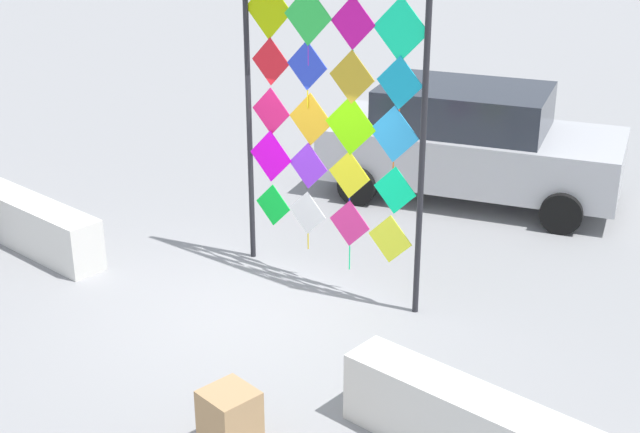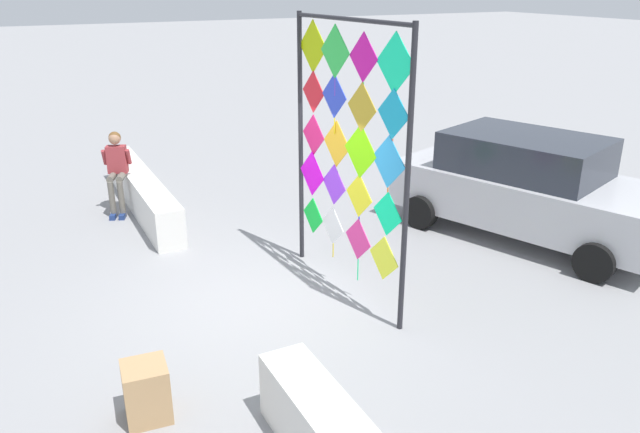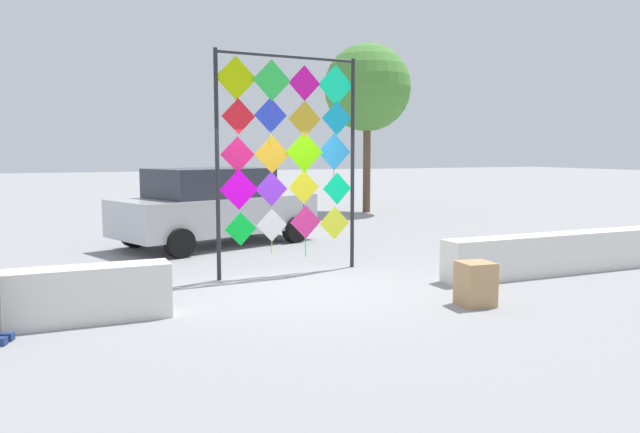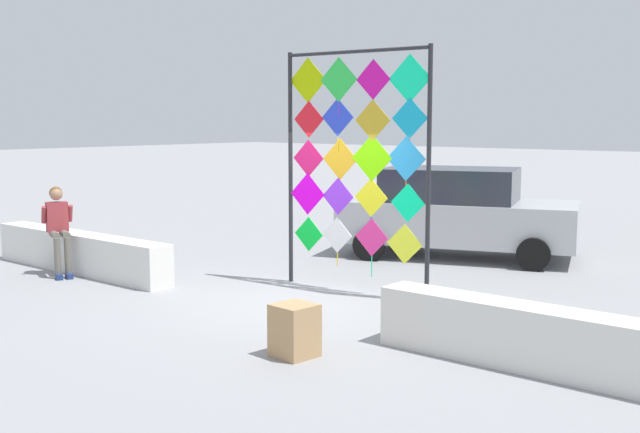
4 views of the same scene
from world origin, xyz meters
TOP-DOWN VIEW (x-y plane):
  - ground at (0.00, 0.00)m, footprint 120.00×120.00m
  - plaza_ledge_right at (4.53, -0.60)m, footprint 4.62×0.49m
  - kite_display_rack at (0.20, 1.29)m, footprint 2.63×0.24m
  - parked_car at (-0.17, 5.08)m, footprint 4.93×3.38m
  - cardboard_box_large at (1.76, -1.89)m, footprint 0.49×0.48m
  - tree_far_right at (6.61, 10.70)m, footprint 3.02×3.15m

SIDE VIEW (x-z plane):
  - ground at x=0.00m, z-range 0.00..0.00m
  - cardboard_box_large at x=1.76m, z-range 0.00..0.61m
  - plaza_ledge_right at x=4.53m, z-range 0.00..0.70m
  - parked_car at x=-0.17m, z-range 0.01..1.78m
  - kite_display_rack at x=0.20m, z-range 0.30..4.10m
  - tree_far_right at x=6.61m, z-range 1.47..7.34m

